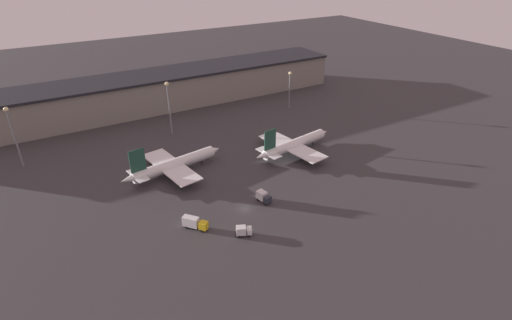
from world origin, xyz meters
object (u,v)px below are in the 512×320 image
(service_vehicle_0, at_px, (263,197))
(service_vehicle_1, at_px, (243,231))
(airplane_1, at_px, (294,145))
(airplane_0, at_px, (174,165))
(service_vehicle_2, at_px, (194,223))

(service_vehicle_0, xyz_separation_m, service_vehicle_1, (-14.41, -12.42, -0.19))
(airplane_1, distance_m, service_vehicle_1, 57.40)
(airplane_1, bearing_deg, airplane_0, 160.54)
(airplane_1, relative_size, service_vehicle_0, 7.14)
(service_vehicle_0, distance_m, service_vehicle_1, 19.02)
(airplane_1, height_order, service_vehicle_1, airplane_1)
(service_vehicle_1, bearing_deg, airplane_1, 63.90)
(service_vehicle_0, bearing_deg, airplane_0, -162.05)
(airplane_0, height_order, service_vehicle_2, airplane_0)
(service_vehicle_1, relative_size, service_vehicle_2, 0.69)
(airplane_1, relative_size, service_vehicle_2, 5.43)
(service_vehicle_0, relative_size, service_vehicle_2, 0.76)
(airplane_0, distance_m, service_vehicle_0, 38.49)
(service_vehicle_1, height_order, service_vehicle_2, service_vehicle_2)
(airplane_1, xyz_separation_m, service_vehicle_1, (-43.87, -36.97, -1.91))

